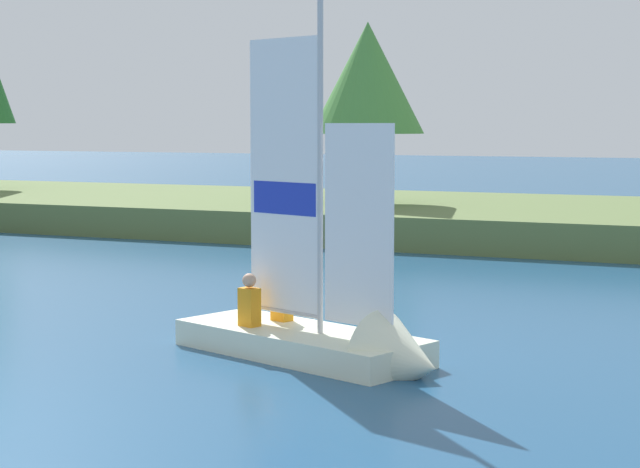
% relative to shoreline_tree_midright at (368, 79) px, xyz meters
% --- Properties ---
extents(shore_bank, '(80.00, 10.69, 0.89)m').
position_rel_shoreline_tree_midright_xyz_m(shore_bank, '(1.81, 1.00, -4.12)').
color(shore_bank, '#5B703D').
rests_on(shore_bank, ground).
extents(shoreline_tree_midright, '(3.36, 3.36, 5.34)m').
position_rel_shoreline_tree_midright_xyz_m(shoreline_tree_midright, '(0.00, 0.00, 0.00)').
color(shoreline_tree_midright, brown).
rests_on(shoreline_tree_midright, shore_bank).
extents(sailboat, '(4.45, 2.69, 5.39)m').
position_rel_shoreline_tree_midright_xyz_m(sailboat, '(6.08, -16.74, -4.20)').
color(sailboat, silver).
rests_on(sailboat, ground).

